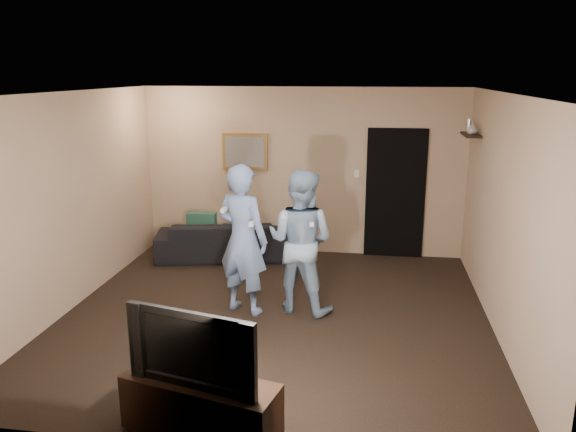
% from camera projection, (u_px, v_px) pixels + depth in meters
% --- Properties ---
extents(ground, '(5.00, 5.00, 0.00)m').
position_uv_depth(ground, '(275.00, 315.00, 6.71)').
color(ground, black).
rests_on(ground, ground).
extents(ceiling, '(5.00, 5.00, 0.04)m').
position_uv_depth(ceiling, '(274.00, 93.00, 6.06)').
color(ceiling, silver).
rests_on(ceiling, wall_back).
extents(wall_back, '(5.00, 0.04, 2.60)m').
position_uv_depth(wall_back, '(302.00, 172.00, 8.78)').
color(wall_back, tan).
rests_on(wall_back, ground).
extents(wall_front, '(5.00, 0.04, 2.60)m').
position_uv_depth(wall_front, '(214.00, 293.00, 3.99)').
color(wall_front, tan).
rests_on(wall_front, ground).
extents(wall_left, '(0.04, 5.00, 2.60)m').
position_uv_depth(wall_left, '(70.00, 202.00, 6.74)').
color(wall_left, tan).
rests_on(wall_left, ground).
extents(wall_right, '(0.04, 5.00, 2.60)m').
position_uv_depth(wall_right, '(504.00, 218.00, 6.02)').
color(wall_right, tan).
rests_on(wall_right, ground).
extents(sofa, '(2.15, 1.19, 0.59)m').
position_uv_depth(sofa, '(223.00, 239.00, 8.70)').
color(sofa, black).
rests_on(sofa, ground).
extents(throw_pillow, '(0.46, 0.15, 0.45)m').
position_uv_depth(throw_pillow, '(202.00, 227.00, 8.71)').
color(throw_pillow, '#174537').
rests_on(throw_pillow, sofa).
extents(painting_frame, '(0.72, 0.05, 0.57)m').
position_uv_depth(painting_frame, '(245.00, 152.00, 8.81)').
color(painting_frame, olive).
rests_on(painting_frame, wall_back).
extents(painting_canvas, '(0.62, 0.01, 0.47)m').
position_uv_depth(painting_canvas, '(245.00, 152.00, 8.78)').
color(painting_canvas, slate).
rests_on(painting_canvas, painting_frame).
extents(doorway, '(0.90, 0.06, 2.00)m').
position_uv_depth(doorway, '(395.00, 194.00, 8.61)').
color(doorway, black).
rests_on(doorway, ground).
extents(light_switch, '(0.08, 0.02, 0.12)m').
position_uv_depth(light_switch, '(357.00, 173.00, 8.63)').
color(light_switch, silver).
rests_on(light_switch, wall_back).
extents(wall_shelf, '(0.20, 0.60, 0.03)m').
position_uv_depth(wall_shelf, '(471.00, 135.00, 7.59)').
color(wall_shelf, black).
rests_on(wall_shelf, wall_right).
extents(shelf_vase, '(0.16, 0.16, 0.16)m').
position_uv_depth(shelf_vase, '(472.00, 128.00, 7.49)').
color(shelf_vase, '#B0B0B5').
rests_on(shelf_vase, wall_shelf).
extents(shelf_figurine, '(0.06, 0.06, 0.18)m').
position_uv_depth(shelf_figurine, '(469.00, 126.00, 7.76)').
color(shelf_figurine, silver).
rests_on(shelf_figurine, wall_shelf).
extents(tv_console, '(1.33, 0.70, 0.45)m').
position_uv_depth(tv_console, '(201.00, 406.00, 4.45)').
color(tv_console, black).
rests_on(tv_console, ground).
extents(television, '(1.09, 0.40, 0.63)m').
position_uv_depth(television, '(198.00, 344.00, 4.31)').
color(television, black).
rests_on(television, tv_console).
extents(wii_player_left, '(0.77, 0.64, 1.81)m').
position_uv_depth(wii_player_left, '(243.00, 239.00, 6.61)').
color(wii_player_left, '#6D8BBD').
rests_on(wii_player_left, ground).
extents(wii_player_right, '(0.99, 0.86, 1.73)m').
position_uv_depth(wii_player_right, '(301.00, 241.00, 6.67)').
color(wii_player_right, '#8DB0CE').
rests_on(wii_player_right, ground).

